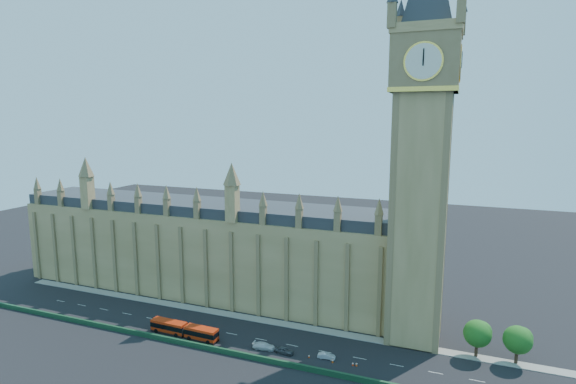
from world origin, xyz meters
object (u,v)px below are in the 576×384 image
(car_white, at_px, (264,346))
(car_grey, at_px, (284,350))
(car_silver, at_px, (326,356))
(red_bus, at_px, (184,330))

(car_white, bearing_deg, car_grey, -96.09)
(car_grey, xyz_separation_m, car_silver, (9.50, 1.27, -0.08))
(red_bus, distance_m, car_silver, 35.43)
(red_bus, height_order, car_white, red_bus)
(car_silver, bearing_deg, red_bus, 87.89)
(red_bus, relative_size, car_white, 3.52)
(red_bus, relative_size, car_grey, 4.38)
(car_silver, height_order, car_white, car_white)
(car_silver, distance_m, car_white, 14.63)
(red_bus, bearing_deg, car_white, 5.22)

